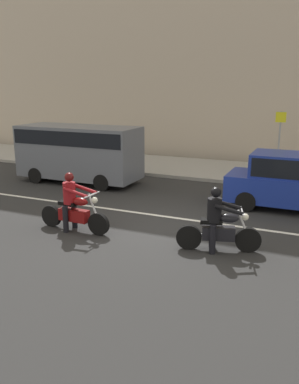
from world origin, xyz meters
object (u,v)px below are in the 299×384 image
object	(u,v)px
motorcycle_with_rider_black_leather	(218,225)
street_sign_post	(279,135)
parked_van_slate_gray	(79,150)
parked_hatchback_cobalt_blue	(289,181)
motorcycle_with_rider_crimson	(73,207)

from	to	relation	value
motorcycle_with_rider_black_leather	street_sign_post	xyz separation A→B (m)	(0.24, 9.56, 1.08)
parked_van_slate_gray	parked_hatchback_cobalt_blue	distance (m)	8.23
motorcycle_with_rider_crimson	parked_hatchback_cobalt_blue	xyz separation A→B (m)	(5.17, 4.44, 0.27)
motorcycle_with_rider_crimson	parked_van_slate_gray	distance (m)	5.81
street_sign_post	motorcycle_with_rider_black_leather	bearing A→B (deg)	-91.46
parked_hatchback_cobalt_blue	motorcycle_with_rider_black_leather	bearing A→B (deg)	-106.05
parked_van_slate_gray	street_sign_post	size ratio (longest dim) A/B	1.89
motorcycle_with_rider_black_leather	street_sign_post	distance (m)	9.63
motorcycle_with_rider_black_leather	motorcycle_with_rider_crimson	distance (m)	3.96
parked_van_slate_gray	street_sign_post	bearing A→B (deg)	33.94
parked_van_slate_gray	street_sign_post	distance (m)	8.73
motorcycle_with_rider_crimson	parked_van_slate_gray	size ratio (longest dim) A/B	0.44
motorcycle_with_rider_crimson	parked_van_slate_gray	world-z (taller)	parked_van_slate_gray
motorcycle_with_rider_crimson	street_sign_post	bearing A→B (deg)	66.75
parked_hatchback_cobalt_blue	street_sign_post	distance (m)	5.49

